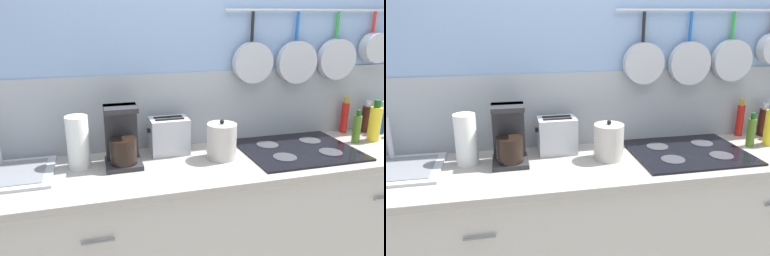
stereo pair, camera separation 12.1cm
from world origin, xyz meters
TOP-DOWN VIEW (x-y plane):
  - wall_back at (0.01, 0.33)m, footprint 7.20×0.16m
  - cabinet_base at (0.00, -0.00)m, footprint 2.95×0.57m
  - countertop at (0.00, 0.00)m, footprint 2.99×0.59m
  - paper_towel_roll at (-0.79, 0.11)m, footprint 0.11×0.11m
  - coffee_maker at (-0.58, 0.09)m, footprint 0.18×0.19m
  - toaster at (-0.32, 0.19)m, footprint 0.22×0.14m
  - kettle at (-0.07, 0.04)m, footprint 0.16×0.16m
  - cooktop at (0.39, 0.03)m, footprint 0.62×0.51m
  - bottle_olive_oil at (0.79, 0.06)m, footprint 0.05×0.05m
  - bottle_cooking_wine at (0.85, 0.25)m, footprint 0.04×0.04m
  - bottle_vinegar at (0.92, 0.06)m, footprint 0.07×0.07m
  - bottle_sesame_oil at (1.00, 0.22)m, footprint 0.06×0.06m
  - bottle_hot_sauce at (1.06, 0.16)m, footprint 0.05×0.05m

SIDE VIEW (x-z plane):
  - cabinet_base at x=0.00m, z-range 0.00..0.85m
  - countertop at x=0.00m, z-range 0.85..0.88m
  - cooktop at x=0.39m, z-range 0.88..0.90m
  - bottle_olive_oil at x=0.79m, z-range 0.87..1.07m
  - bottle_sesame_oil at x=1.00m, z-range 0.87..1.08m
  - bottle_hot_sauce at x=1.06m, z-range 0.87..1.08m
  - kettle at x=-0.07m, z-range 0.87..1.08m
  - toaster at x=-0.32m, z-range 0.88..1.08m
  - bottle_cooking_wine at x=0.85m, z-range 0.87..1.11m
  - bottle_vinegar at x=0.92m, z-range 0.87..1.12m
  - coffee_maker at x=-0.58m, z-range 0.86..1.16m
  - paper_towel_roll at x=-0.79m, z-range 0.88..1.15m
  - wall_back at x=0.01m, z-range -0.03..2.57m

